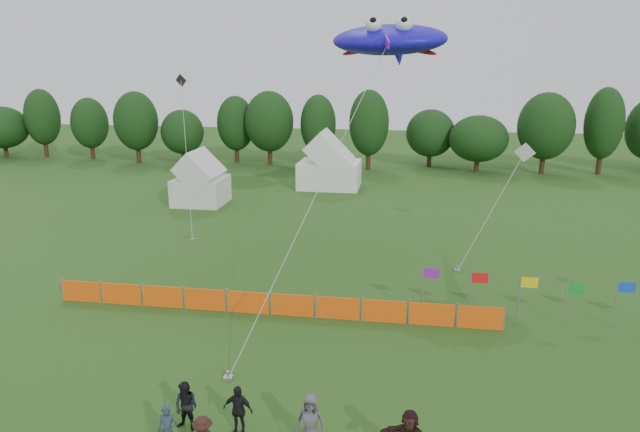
# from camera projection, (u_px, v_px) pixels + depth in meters

# --- Properties ---
(treeline) EXTENTS (104.57, 8.78, 8.36)m
(treeline) POSITION_uv_depth(u_px,v_px,m) (395.00, 128.00, 58.50)
(treeline) COLOR #382314
(treeline) RESTS_ON ground
(tent_left) EXTENTS (3.84, 3.84, 3.39)m
(tent_left) POSITION_uv_depth(u_px,v_px,m) (200.00, 182.00, 44.46)
(tent_left) COLOR silver
(tent_left) RESTS_ON ground
(tent_right) EXTENTS (5.38, 4.31, 3.80)m
(tent_right) POSITION_uv_depth(u_px,v_px,m) (330.00, 166.00, 50.24)
(tent_right) COLOR white
(tent_right) RESTS_ON ground
(barrier_fence) EXTENTS (19.90, 0.06, 1.00)m
(barrier_fence) POSITION_uv_depth(u_px,v_px,m) (270.00, 304.00, 25.07)
(barrier_fence) COLOR #F6550D
(barrier_fence) RESTS_ON ground
(flag_row) EXTENTS (10.73, 0.65, 2.23)m
(flag_row) POSITION_uv_depth(u_px,v_px,m) (545.00, 293.00, 23.86)
(flag_row) COLOR gray
(flag_row) RESTS_ON ground
(spectator_a) EXTENTS (0.61, 0.42, 1.60)m
(spectator_a) POSITION_uv_depth(u_px,v_px,m) (168.00, 431.00, 15.96)
(spectator_a) COLOR #2A3746
(spectator_a) RESTS_ON ground
(spectator_b) EXTENTS (0.86, 0.73, 1.57)m
(spectator_b) POSITION_uv_depth(u_px,v_px,m) (186.00, 406.00, 17.12)
(spectator_b) COLOR black
(spectator_b) RESTS_ON ground
(spectator_d) EXTENTS (0.96, 0.48, 1.58)m
(spectator_d) POSITION_uv_depth(u_px,v_px,m) (238.00, 410.00, 16.93)
(spectator_d) COLOR black
(spectator_d) RESTS_ON ground
(spectator_e) EXTENTS (0.87, 0.57, 1.76)m
(spectator_e) POSITION_uv_depth(u_px,v_px,m) (310.00, 422.00, 16.20)
(spectator_e) COLOR #4D4C51
(spectator_e) RESTS_ON ground
(stingray_kite) EXTENTS (8.36, 23.90, 13.10)m
(stingray_kite) POSITION_uv_depth(u_px,v_px,m) (390.00, 40.00, 31.31)
(stingray_kite) COLOR #1E11F2
(stingray_kite) RESTS_ON ground
(small_kite_white) EXTENTS (4.38, 4.36, 6.43)m
(small_kite_white) POSITION_uv_depth(u_px,v_px,m) (506.00, 185.00, 31.66)
(small_kite_white) COLOR silver
(small_kite_white) RESTS_ON ground
(small_kite_dark) EXTENTS (4.02, 8.30, 9.97)m
(small_kite_dark) POSITION_uv_depth(u_px,v_px,m) (185.00, 136.00, 39.18)
(small_kite_dark) COLOR black
(small_kite_dark) RESTS_ON ground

